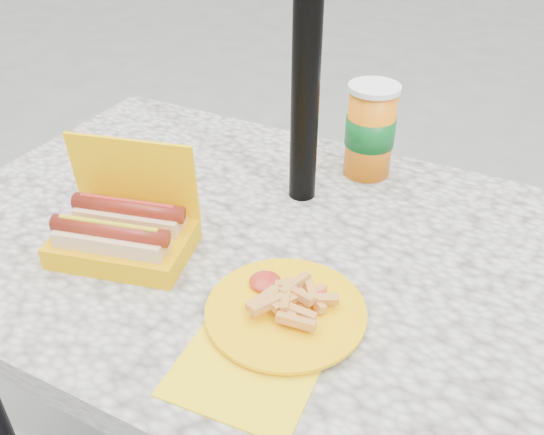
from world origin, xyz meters
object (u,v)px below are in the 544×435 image
at_px(soda_cup, 370,130).
at_px(hotdog_box, 123,232).
at_px(umbrella_pole, 308,7).
at_px(fries_plate, 283,314).

bearing_deg(soda_cup, hotdog_box, -121.35).
xyz_separation_m(hotdog_box, soda_cup, (0.26, 0.43, 0.05)).
relative_size(umbrella_pole, hotdog_box, 8.90).
xyz_separation_m(hotdog_box, fries_plate, (0.30, -0.02, -0.03)).
bearing_deg(hotdog_box, umbrella_pole, 44.32).
distance_m(umbrella_pole, hotdog_box, 0.47).
height_order(fries_plate, soda_cup, soda_cup).
bearing_deg(fries_plate, soda_cup, 94.86).
bearing_deg(soda_cup, fries_plate, -85.14).
xyz_separation_m(umbrella_pole, fries_plate, (0.12, -0.32, -0.34)).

